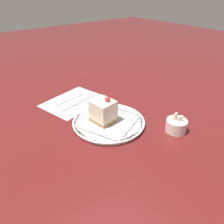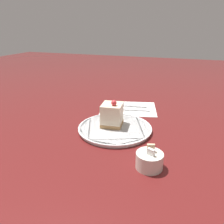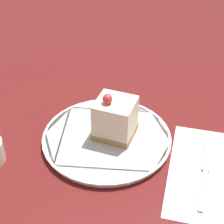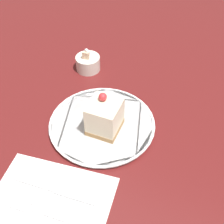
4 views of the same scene
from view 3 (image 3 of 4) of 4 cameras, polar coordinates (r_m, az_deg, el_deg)
ground_plane at (r=0.76m, az=-1.44°, el=-5.29°), size 4.00×4.00×0.00m
plate at (r=0.76m, az=-0.76°, el=-4.04°), size 0.26×0.26×0.01m
cake_slice at (r=0.74m, az=0.48°, el=-0.92°), size 0.09×0.08×0.10m
napkin at (r=0.73m, az=16.06°, el=-9.13°), size 0.24×0.28×0.00m
knife at (r=0.74m, az=14.19°, el=-7.68°), size 0.05×0.19×0.00m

